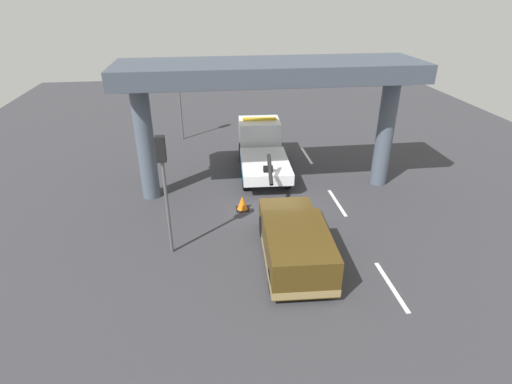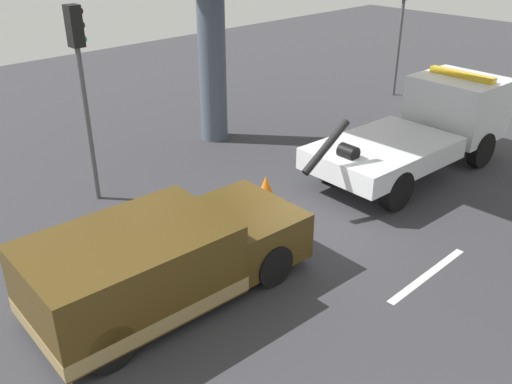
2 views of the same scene
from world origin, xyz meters
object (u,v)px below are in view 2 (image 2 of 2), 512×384
Objects in this scene: towed_van_green at (159,264)px; traffic_light_near at (80,64)px; tow_truck_white at (427,126)px; traffic_light_far at (403,9)px; traffic_cone_orange at (266,189)px.

traffic_light_near reaches higher than towed_van_green.
traffic_light_far is (5.39, 4.54, 2.07)m from tow_truck_white.
tow_truck_white is at bearing -18.22° from traffic_cone_orange.
tow_truck_white is 1.57× the size of traffic_light_near.
traffic_light_near is (1.25, 4.50, 2.60)m from towed_van_green.
traffic_cone_orange is at bearing -163.43° from traffic_light_far.
traffic_light_far is at bearing 40.14° from tow_truck_white.
traffic_light_near reaches higher than traffic_cone_orange.
traffic_cone_orange is (-4.69, 1.54, -0.88)m from tow_truck_white.
traffic_cone_orange is (-10.08, -3.00, -2.95)m from traffic_light_far.
tow_truck_white is 5.02m from traffic_cone_orange.
tow_truck_white is at bearing -0.26° from towed_van_green.
towed_van_green is 1.14× the size of traffic_light_near.
traffic_light_near is at bearing 180.00° from traffic_light_far.
tow_truck_white reaches higher than towed_van_green.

